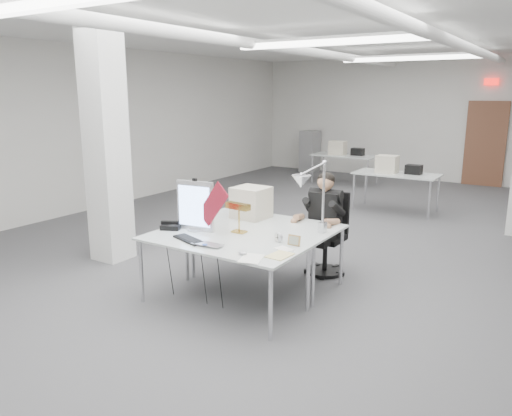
# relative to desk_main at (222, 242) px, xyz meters

# --- Properties ---
(room_shell) EXTENTS (10.04, 14.04, 3.24)m
(room_shell) POSITION_rel_desk_main_xyz_m (0.04, 2.63, 0.95)
(room_shell) COLOR #464648
(room_shell) RESTS_ON ground
(desk_main) EXTENTS (1.80, 0.90, 0.02)m
(desk_main) POSITION_rel_desk_main_xyz_m (0.00, 0.00, 0.00)
(desk_main) COLOR silver
(desk_main) RESTS_ON room_shell
(desk_second) EXTENTS (1.80, 0.90, 0.02)m
(desk_second) POSITION_rel_desk_main_xyz_m (0.00, 0.90, 0.00)
(desk_second) COLOR silver
(desk_second) RESTS_ON room_shell
(bg_desk_a) EXTENTS (1.60, 0.80, 0.02)m
(bg_desk_a) POSITION_rel_desk_main_xyz_m (0.20, 5.50, 0.00)
(bg_desk_a) COLOR silver
(bg_desk_a) RESTS_ON room_shell
(bg_desk_b) EXTENTS (1.60, 0.80, 0.02)m
(bg_desk_b) POSITION_rel_desk_main_xyz_m (-1.80, 7.70, 0.00)
(bg_desk_b) COLOR silver
(bg_desk_b) RESTS_ON room_shell
(filing_cabinet) EXTENTS (0.45, 0.55, 1.20)m
(filing_cabinet) POSITION_rel_desk_main_xyz_m (-3.50, 9.15, -0.14)
(filing_cabinet) COLOR gray
(filing_cabinet) RESTS_ON room_shell
(office_chair) EXTENTS (0.53, 0.53, 1.02)m
(office_chair) POSITION_rel_desk_main_xyz_m (0.51, 1.54, -0.23)
(office_chair) COLOR black
(office_chair) RESTS_ON room_shell
(seated_person) EXTENTS (0.56, 0.68, 0.98)m
(seated_person) POSITION_rel_desk_main_xyz_m (0.51, 1.49, 0.16)
(seated_person) COLOR black
(seated_person) RESTS_ON office_chair
(monitor) EXTENTS (0.47, 0.10, 0.58)m
(monitor) POSITION_rel_desk_main_xyz_m (-0.51, 0.18, 0.30)
(monitor) COLOR silver
(monitor) RESTS_ON desk_main
(pennant) EXTENTS (0.49, 0.10, 0.54)m
(pennant) POSITION_rel_desk_main_xyz_m (-0.23, 0.15, 0.36)
(pennant) COLOR maroon
(pennant) RESTS_ON monitor
(keyboard) EXTENTS (0.47, 0.28, 0.02)m
(keyboard) POSITION_rel_desk_main_xyz_m (-0.31, -0.18, 0.02)
(keyboard) COLOR black
(keyboard) RESTS_ON desk_main
(laptop) EXTENTS (0.35, 0.23, 0.03)m
(laptop) POSITION_rel_desk_main_xyz_m (-0.02, -0.28, 0.03)
(laptop) COLOR #AFAFB3
(laptop) RESTS_ON desk_main
(mouse) EXTENTS (0.09, 0.06, 0.04)m
(mouse) POSITION_rel_desk_main_xyz_m (0.45, -0.27, 0.03)
(mouse) COLOR #A9A8AD
(mouse) RESTS_ON desk_main
(bankers_lamp) EXTENTS (0.34, 0.16, 0.37)m
(bankers_lamp) POSITION_rel_desk_main_xyz_m (-0.03, 0.37, 0.20)
(bankers_lamp) COLOR gold
(bankers_lamp) RESTS_ON desk_main
(desk_phone) EXTENTS (0.28, 0.27, 0.05)m
(desk_phone) POSITION_rel_desk_main_xyz_m (-0.79, 0.07, 0.04)
(desk_phone) COLOR black
(desk_phone) RESTS_ON desk_main
(picture_frame_left) EXTENTS (0.14, 0.09, 0.11)m
(picture_frame_left) POSITION_rel_desk_main_xyz_m (-0.73, 0.33, 0.07)
(picture_frame_left) COLOR #A07044
(picture_frame_left) RESTS_ON desk_main
(picture_frame_right) EXTENTS (0.14, 0.03, 0.11)m
(picture_frame_right) POSITION_rel_desk_main_xyz_m (0.73, 0.27, 0.07)
(picture_frame_right) COLOR tan
(picture_frame_right) RESTS_ON desk_main
(desk_clock) EXTENTS (0.11, 0.06, 0.11)m
(desk_clock) POSITION_rel_desk_main_xyz_m (0.53, 0.29, 0.06)
(desk_clock) COLOR #BBBBC0
(desk_clock) RESTS_ON desk_main
(paper_stack_a) EXTENTS (0.27, 0.33, 0.01)m
(paper_stack_a) POSITION_rel_desk_main_xyz_m (0.58, -0.33, 0.02)
(paper_stack_a) COLOR white
(paper_stack_a) RESTS_ON desk_main
(paper_stack_b) EXTENTS (0.21, 0.28, 0.01)m
(paper_stack_b) POSITION_rel_desk_main_xyz_m (0.77, -0.10, 0.02)
(paper_stack_b) COLOR #E0D086
(paper_stack_b) RESTS_ON desk_main
(paper_stack_c) EXTENTS (0.21, 0.18, 0.01)m
(paper_stack_c) POSITION_rel_desk_main_xyz_m (0.70, 0.10, 0.02)
(paper_stack_c) COLOR white
(paper_stack_c) RESTS_ON desk_main
(beige_monitor) EXTENTS (0.43, 0.41, 0.39)m
(beige_monitor) POSITION_rel_desk_main_xyz_m (-0.29, 1.02, 0.21)
(beige_monitor) COLOR beige
(beige_monitor) RESTS_ON desk_second
(architect_lamp) EXTENTS (0.47, 0.79, 0.97)m
(architect_lamp) POSITION_rel_desk_main_xyz_m (0.77, 0.63, 0.50)
(architect_lamp) COLOR #AFAFB3
(architect_lamp) RESTS_ON desk_second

